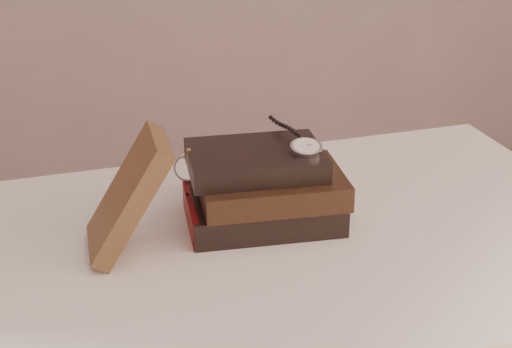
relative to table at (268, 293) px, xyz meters
name	(u,v)px	position (x,y,z in m)	size (l,w,h in m)	color
table	(268,293)	(0.00, 0.00, 0.00)	(1.00, 0.60, 0.75)	white
book_stack	(264,189)	(0.01, 0.05, 0.14)	(0.23, 0.17, 0.11)	black
journal	(128,195)	(-0.19, 0.02, 0.17)	(0.03, 0.11, 0.18)	#412A19
pocket_watch	(303,145)	(0.06, 0.04, 0.21)	(0.05, 0.15, 0.02)	silver
eyeglasses	(203,165)	(-0.06, 0.13, 0.15)	(0.10, 0.11, 0.04)	silver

